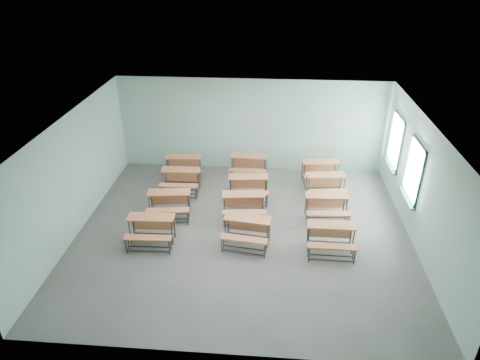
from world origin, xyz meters
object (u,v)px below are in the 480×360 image
object	(u,v)px
desk_unit_r0c0	(151,227)
desk_unit_r2c1	(248,185)
desk_unit_r0c1	(247,228)
desk_unit_r2c0	(180,178)
desk_unit_r3c2	(321,169)
desk_unit_r2c2	(326,183)
desk_unit_r0c2	(331,235)
desk_unit_r1c2	(327,204)
desk_unit_r3c0	(183,164)
desk_unit_r3c1	(249,164)
desk_unit_r1c1	(244,203)
desk_unit_r1c0	(169,201)

from	to	relation	value
desk_unit_r0c0	desk_unit_r2c1	distance (m)	3.41
desk_unit_r0c1	desk_unit_r2c0	size ratio (longest dim) A/B	1.07
desk_unit_r0c1	desk_unit_r2c1	distance (m)	2.30
desk_unit_r2c0	desk_unit_r3c2	world-z (taller)	same
desk_unit_r0c0	desk_unit_r2c2	xyz separation A→B (m)	(4.76, 2.75, 0.00)
desk_unit_r0c2	desk_unit_r1c2	bearing A→B (deg)	88.75
desk_unit_r0c1	desk_unit_r2c1	world-z (taller)	same
desk_unit_r3c0	desk_unit_r2c0	bearing A→B (deg)	-89.79
desk_unit_r2c1	desk_unit_r2c2	xyz separation A→B (m)	(2.38, 0.30, 0.00)
desk_unit_r0c2	desk_unit_r3c1	world-z (taller)	same
desk_unit_r1c1	desk_unit_r2c2	world-z (taller)	same
desk_unit_r1c0	desk_unit_r1c1	world-z (taller)	same
desk_unit_r2c0	desk_unit_r3c2	size ratio (longest dim) A/B	0.93
desk_unit_r2c2	desk_unit_r3c2	distance (m)	0.94
desk_unit_r0c1	desk_unit_r1c0	xyz separation A→B (m)	(-2.31, 1.17, 0.00)
desk_unit_r0c1	desk_unit_r1c0	bearing A→B (deg)	161.01
desk_unit_r1c2	desk_unit_r3c1	bearing A→B (deg)	131.12
desk_unit_r3c0	desk_unit_r3c2	size ratio (longest dim) A/B	0.99
desk_unit_r0c0	desk_unit_r2c0	bearing A→B (deg)	83.60
desk_unit_r0c1	desk_unit_r1c2	size ratio (longest dim) A/B	1.04
desk_unit_r0c0	desk_unit_r0c1	bearing A→B (deg)	1.37
desk_unit_r0c0	desk_unit_r3c2	xyz separation A→B (m)	(4.68, 3.68, 0.00)
desk_unit_r0c0	desk_unit_r2c0	world-z (taller)	same
desk_unit_r1c2	desk_unit_r2c2	world-z (taller)	same
desk_unit_r1c2	desk_unit_r2c2	distance (m)	1.26
desk_unit_r2c0	desk_unit_r0c1	bearing A→B (deg)	-49.50
desk_unit_r0c2	desk_unit_r2c2	bearing A→B (deg)	87.48
desk_unit_r2c1	desk_unit_r3c2	distance (m)	2.61
desk_unit_r1c1	desk_unit_r2c0	size ratio (longest dim) A/B	1.06
desk_unit_r3c0	desk_unit_r1c1	bearing A→B (deg)	-52.38
desk_unit_r0c0	desk_unit_r1c2	distance (m)	4.90
desk_unit_r2c2	desk_unit_r3c1	bearing A→B (deg)	147.05
desk_unit_r0c0	desk_unit_r1c1	distance (m)	2.69
desk_unit_r1c0	desk_unit_r2c2	bearing A→B (deg)	10.84
desk_unit_r3c2	desk_unit_r2c1	bearing A→B (deg)	-159.00
desk_unit_r1c1	desk_unit_r3c0	distance (m)	3.20
desk_unit_r1c1	desk_unit_r2c2	distance (m)	2.81
desk_unit_r0c2	desk_unit_r1c2	xyz separation A→B (m)	(0.04, 1.48, 0.00)
desk_unit_r1c1	desk_unit_r2c2	bearing A→B (deg)	23.35
desk_unit_r2c1	desk_unit_r3c0	bearing A→B (deg)	146.81
desk_unit_r3c2	desk_unit_r2c2	bearing A→B (deg)	-92.24
desk_unit_r2c0	desk_unit_r3c1	distance (m)	2.39
desk_unit_r0c0	desk_unit_r1c2	size ratio (longest dim) A/B	0.99
desk_unit_r0c2	desk_unit_r3c2	xyz separation A→B (m)	(0.06, 3.68, 0.00)
desk_unit_r0c0	desk_unit_r1c2	bearing A→B (deg)	15.82
desk_unit_r0c2	desk_unit_r0c0	bearing A→B (deg)	-179.46
desk_unit_r0c0	desk_unit_r1c0	world-z (taller)	same
desk_unit_r1c2	desk_unit_r2c0	size ratio (longest dim) A/B	1.03
desk_unit_r0c1	desk_unit_r0c2	world-z (taller)	same
desk_unit_r0c1	desk_unit_r2c1	bearing A→B (deg)	100.31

